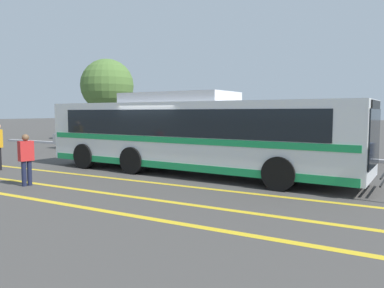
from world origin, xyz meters
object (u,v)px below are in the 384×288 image
object	(u,v)px
pedestrian_1	(26,157)
parked_car_0	(91,138)
transit_bus	(192,133)
tree_0	(107,86)
parked_car_2	(306,147)
parked_car_1	(181,142)

from	to	relation	value
pedestrian_1	parked_car_0	bearing A→B (deg)	-132.09
transit_bus	tree_0	world-z (taller)	tree_0
parked_car_2	parked_car_1	bearing A→B (deg)	87.25
parked_car_0	tree_0	size ratio (longest dim) A/B	0.73
parked_car_0	parked_car_1	xyz separation A→B (m)	(6.23, 0.34, -0.03)
transit_bus	pedestrian_1	world-z (taller)	transit_bus
parked_car_1	pedestrian_1	xyz separation A→B (m)	(0.31, -9.84, 0.22)
transit_bus	pedestrian_1	xyz separation A→B (m)	(-3.31, -4.49, -0.61)
parked_car_0	parked_car_2	size ratio (longest dim) A/B	1.00
transit_bus	parked_car_0	size ratio (longest dim) A/B	2.63
transit_bus	pedestrian_1	size ratio (longest dim) A/B	7.84
parked_car_0	tree_0	distance (m)	8.45
transit_bus	parked_car_1	world-z (taller)	transit_bus
parked_car_1	tree_0	world-z (taller)	tree_0
parked_car_0	parked_car_1	distance (m)	6.24
parked_car_0	pedestrian_1	bearing A→B (deg)	-146.54
parked_car_1	parked_car_2	bearing A→B (deg)	-87.85
parked_car_1	pedestrian_1	world-z (taller)	pedestrian_1
pedestrian_1	parked_car_1	bearing A→B (deg)	-164.84
transit_bus	parked_car_0	xyz separation A→B (m)	(-9.85, 5.01, -0.80)
parked_car_1	parked_car_2	world-z (taller)	parked_car_2
tree_0	transit_bus	bearing A→B (deg)	-38.75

